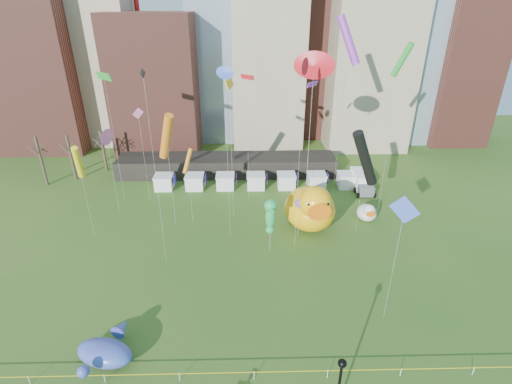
{
  "coord_description": "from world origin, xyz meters",
  "views": [
    {
      "loc": [
        -0.34,
        -21.29,
        27.56
      ],
      "look_at": [
        0.41,
        10.13,
        12.0
      ],
      "focal_mm": 27.0,
      "sensor_mm": 36.0,
      "label": 1
    }
  ],
  "objects_px": {
    "seahorse_green": "(270,214)",
    "box_truck": "(361,181)",
    "big_duck": "(311,207)",
    "whale_inflatable": "(106,351)",
    "small_duck": "(367,212)",
    "seahorse_purple": "(299,209)",
    "lamppost": "(340,382)"
  },
  "relations": [
    {
      "from": "whale_inflatable",
      "to": "lamppost",
      "type": "height_order",
      "value": "lamppost"
    },
    {
      "from": "lamppost",
      "to": "box_truck",
      "type": "xyz_separation_m",
      "value": [
        12.18,
        38.26,
        -2.23
      ]
    },
    {
      "from": "seahorse_purple",
      "to": "whale_inflatable",
      "type": "relative_size",
      "value": 0.84
    },
    {
      "from": "big_duck",
      "to": "seahorse_purple",
      "type": "relative_size",
      "value": 1.75
    },
    {
      "from": "lamppost",
      "to": "box_truck",
      "type": "relative_size",
      "value": 0.91
    },
    {
      "from": "seahorse_purple",
      "to": "box_truck",
      "type": "height_order",
      "value": "seahorse_purple"
    },
    {
      "from": "small_duck",
      "to": "whale_inflatable",
      "type": "bearing_deg",
      "value": -139.16
    },
    {
      "from": "lamppost",
      "to": "small_duck",
      "type": "bearing_deg",
      "value": 69.99
    },
    {
      "from": "seahorse_green",
      "to": "big_duck",
      "type": "bearing_deg",
      "value": 37.09
    },
    {
      "from": "seahorse_purple",
      "to": "lamppost",
      "type": "height_order",
      "value": "lamppost"
    },
    {
      "from": "lamppost",
      "to": "seahorse_purple",
      "type": "bearing_deg",
      "value": 89.5
    },
    {
      "from": "big_duck",
      "to": "box_truck",
      "type": "xyz_separation_m",
      "value": [
        10.19,
        12.04,
        -1.85
      ]
    },
    {
      "from": "small_duck",
      "to": "box_truck",
      "type": "xyz_separation_m",
      "value": [
        1.9,
        10.04,
        0.12
      ]
    },
    {
      "from": "seahorse_green",
      "to": "seahorse_purple",
      "type": "relative_size",
      "value": 1.3
    },
    {
      "from": "big_duck",
      "to": "whale_inflatable",
      "type": "bearing_deg",
      "value": -138.37
    },
    {
      "from": "lamppost",
      "to": "box_truck",
      "type": "height_order",
      "value": "lamppost"
    },
    {
      "from": "big_duck",
      "to": "lamppost",
      "type": "xyz_separation_m",
      "value": [
        -1.98,
        -26.23,
        0.38
      ]
    },
    {
      "from": "seahorse_purple",
      "to": "big_duck",
      "type": "bearing_deg",
      "value": 47.83
    },
    {
      "from": "big_duck",
      "to": "seahorse_purple",
      "type": "height_order",
      "value": "big_duck"
    },
    {
      "from": "whale_inflatable",
      "to": "small_duck",
      "type": "bearing_deg",
      "value": 55.03
    },
    {
      "from": "box_truck",
      "to": "whale_inflatable",
      "type": "bearing_deg",
      "value": -133.67
    },
    {
      "from": "big_duck",
      "to": "small_duck",
      "type": "height_order",
      "value": "big_duck"
    },
    {
      "from": "seahorse_green",
      "to": "box_truck",
      "type": "relative_size",
      "value": 1.07
    },
    {
      "from": "seahorse_green",
      "to": "seahorse_purple",
      "type": "xyz_separation_m",
      "value": [
        3.87,
        3.37,
        -1.19
      ]
    },
    {
      "from": "seahorse_green",
      "to": "whale_inflatable",
      "type": "bearing_deg",
      "value": -136.82
    },
    {
      "from": "seahorse_green",
      "to": "whale_inflatable",
      "type": "xyz_separation_m",
      "value": [
        -14.83,
        -15.91,
        -4.08
      ]
    },
    {
      "from": "big_duck",
      "to": "whale_inflatable",
      "type": "xyz_separation_m",
      "value": [
        -20.47,
        -20.81,
        -2.25
      ]
    },
    {
      "from": "big_duck",
      "to": "whale_inflatable",
      "type": "distance_m",
      "value": 29.28
    },
    {
      "from": "small_duck",
      "to": "box_truck",
      "type": "bearing_deg",
      "value": 81.74
    },
    {
      "from": "whale_inflatable",
      "to": "big_duck",
      "type": "bearing_deg",
      "value": 62.1
    },
    {
      "from": "small_duck",
      "to": "seahorse_green",
      "type": "bearing_deg",
      "value": -151.27
    },
    {
      "from": "big_duck",
      "to": "small_duck",
      "type": "distance_m",
      "value": 8.76
    }
  ]
}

